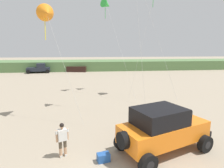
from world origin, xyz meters
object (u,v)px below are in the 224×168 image
at_px(kite_purple_stunt, 107,5).
at_px(distant_sedan, 77,69).
at_px(distant_pickup, 39,68).
at_px(kite_red_delta, 46,13).
at_px(cooler_box, 103,157).
at_px(jeep, 163,128).
at_px(person_watching, 62,138).

bearing_deg(kite_purple_stunt, distant_sedan, 103.91).
height_order(distant_pickup, kite_purple_stunt, kite_purple_stunt).
xyz_separation_m(distant_sedan, kite_red_delta, (0.05, -27.83, 6.80)).
xyz_separation_m(cooler_box, kite_red_delta, (-3.39, 6.19, 7.21)).
relative_size(distant_sedan, kite_purple_stunt, 0.40).
bearing_deg(jeep, cooler_box, -169.90).
bearing_deg(cooler_box, distant_pickup, 96.11).
xyz_separation_m(jeep, distant_pickup, (-14.11, 32.43, -0.26)).
height_order(jeep, distant_pickup, jeep).
relative_size(kite_purple_stunt, kite_red_delta, 1.27).
xyz_separation_m(jeep, kite_purple_stunt, (-1.49, 13.74, 8.60)).
bearing_deg(kite_red_delta, distant_sedan, 90.10).
relative_size(distant_pickup, distant_sedan, 1.15).
xyz_separation_m(cooler_box, distant_sedan, (-3.44, 34.02, 0.41)).
distance_m(distant_sedan, kite_red_delta, 28.65).
bearing_deg(distant_sedan, jeep, -67.94).
bearing_deg(distant_pickup, kite_purple_stunt, -55.97).
distance_m(person_watching, kite_red_delta, 8.68).
xyz_separation_m(person_watching, kite_purple_stunt, (3.31, 13.66, 8.86)).
bearing_deg(person_watching, cooler_box, -18.14).
height_order(kite_purple_stunt, kite_red_delta, kite_purple_stunt).
xyz_separation_m(distant_pickup, distant_sedan, (7.73, 1.06, -0.34)).
height_order(distant_pickup, kite_red_delta, kite_red_delta).
distance_m(distant_pickup, kite_red_delta, 28.61).
bearing_deg(kite_purple_stunt, person_watching, -103.64).
height_order(distant_sedan, kite_purple_stunt, kite_purple_stunt).
xyz_separation_m(jeep, person_watching, (-4.80, 0.09, -0.26)).
bearing_deg(person_watching, distant_pickup, 106.05).
xyz_separation_m(cooler_box, distant_pickup, (-11.17, 32.95, 0.75)).
bearing_deg(distant_sedan, person_watching, -76.02).
bearing_deg(distant_pickup, distant_sedan, 7.84).
relative_size(jeep, kite_purple_stunt, 0.48).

